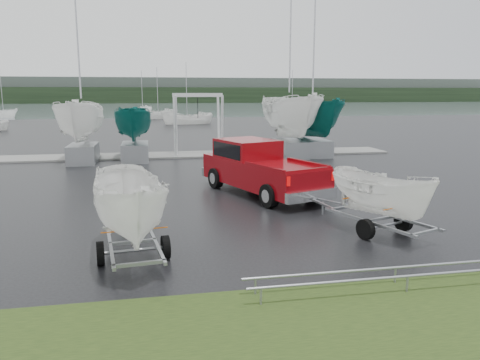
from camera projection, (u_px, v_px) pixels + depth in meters
ground_plane at (184, 199)px, 18.63m from camera, size 120.00×120.00×0.00m
lake at (154, 109)px, 115.10m from camera, size 300.00×300.00×0.00m
grass_verge at (232, 340)px, 8.02m from camera, size 40.00×40.00×0.00m
dock at (170, 155)px, 31.16m from camera, size 30.00×3.00×0.12m
treeline at (151, 95)px, 182.08m from camera, size 300.00×8.00×6.00m
far_hill at (151, 90)px, 189.42m from camera, size 300.00×6.00×10.00m
pickup_truck at (257, 166)px, 19.64m from camera, size 4.31×6.93×2.18m
trailer_hitched at (384, 156)px, 13.66m from camera, size 2.33×3.79×4.31m
trailer_parked at (129, 149)px, 11.40m from camera, size 1.99×3.72×5.22m
boat_hoist at (198, 115)px, 31.04m from camera, size 3.30×2.18×4.12m
keelboat_0 at (80, 92)px, 27.49m from camera, size 2.64×3.20×10.82m
keelboat_1 at (133, 103)px, 28.37m from camera, size 2.24×3.20×7.06m
keelboat_2 at (292, 83)px, 29.82m from camera, size 2.99×3.20×11.17m
keelboat_3 at (315, 90)px, 30.51m from camera, size 2.70×3.20×10.88m
mast_rack_2 at (401, 272)px, 10.15m from camera, size 7.00×0.56×0.06m
moored_boat_1 at (158, 119)px, 74.19m from camera, size 3.65×3.62×11.53m
moored_boat_2 at (187, 124)px, 62.02m from camera, size 3.02×2.96×11.51m
moored_boat_3 at (292, 116)px, 83.38m from camera, size 2.72×2.77×11.15m
moored_boat_4 at (4, 118)px, 77.77m from camera, size 3.45×3.44×11.22m
moored_boat_5 at (143, 116)px, 84.25m from camera, size 3.21×3.26×11.52m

